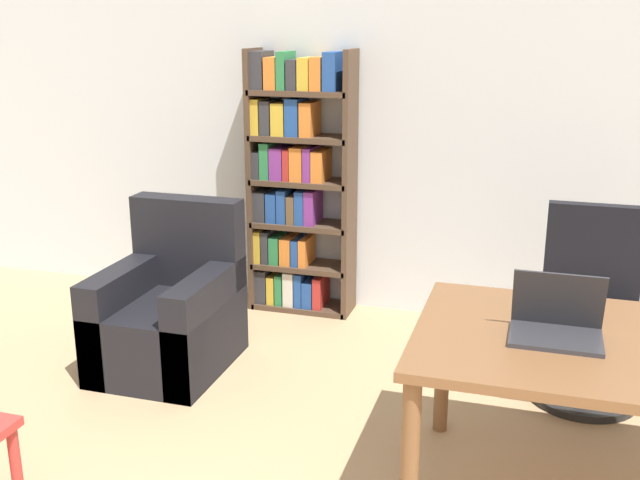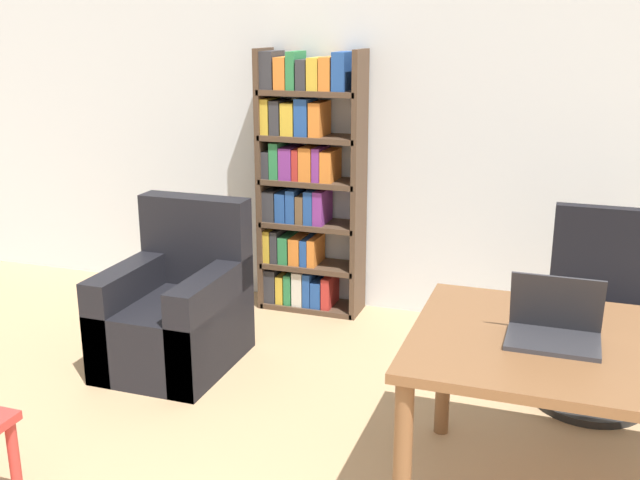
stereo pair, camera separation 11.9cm
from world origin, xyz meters
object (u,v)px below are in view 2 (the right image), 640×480
object	(u,v)px
desk	(602,367)
office_chair	(596,318)
laptop	(554,327)
bookshelf	(304,183)
armchair	(176,314)

from	to	relation	value
desk	office_chair	bearing A→B (deg)	89.64
office_chair	laptop	bearing A→B (deg)	-100.32
laptop	bookshelf	xyz separation A→B (m)	(-1.69, 1.81, 0.09)
office_chair	bookshelf	world-z (taller)	bookshelf
desk	armchair	bearing A→B (deg)	162.37
armchair	laptop	bearing A→B (deg)	-19.41
desk	bookshelf	xyz separation A→B (m)	(-1.88, 1.80, 0.23)
armchair	bookshelf	bearing A→B (deg)	69.64
office_chair	bookshelf	distance (m)	2.07
office_chair	bookshelf	size ratio (longest dim) A/B	0.57
desk	bookshelf	bearing A→B (deg)	136.21
laptop	armchair	bearing A→B (deg)	160.59
bookshelf	laptop	bearing A→B (deg)	-47.00
office_chair	bookshelf	xyz separation A→B (m)	(-1.89, 0.74, 0.43)
desk	laptop	size ratio (longest dim) A/B	4.19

